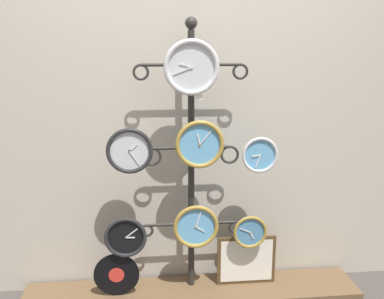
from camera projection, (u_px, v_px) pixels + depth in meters
The scene contains 13 objects.
shop_wall at pixel (189, 82), 2.87m from camera, with size 4.40×0.04×2.80m.
low_shelf at pixel (192, 293), 2.98m from camera, with size 2.20×0.36×0.06m.
display_stand at pixel (191, 200), 2.89m from camera, with size 0.70×0.35×1.79m.
clock_top_center at pixel (191, 67), 2.57m from camera, with size 0.32×0.04×0.32m.
clock_middle_left at pixel (130, 151), 2.65m from camera, with size 0.28×0.04×0.28m.
clock_middle_center at pixel (200, 144), 2.70m from camera, with size 0.30×0.04×0.30m.
clock_middle_right at pixel (260, 155), 2.74m from camera, with size 0.23×0.04×0.23m.
clock_bottom_left at pixel (126, 237), 2.79m from camera, with size 0.27×0.04×0.27m.
clock_bottom_center at pixel (196, 227), 2.83m from camera, with size 0.29×0.04×0.29m.
clock_bottom_right at pixel (250, 232), 2.88m from camera, with size 0.22×0.04×0.22m.
vinyl_record at pixel (117, 275), 2.86m from camera, with size 0.29×0.01×0.29m.
picture_frame at pixel (246, 260), 3.00m from camera, with size 0.39×0.02×0.34m.
price_tag_upper at pixel (199, 97), 2.62m from camera, with size 0.04×0.00×0.03m.
Camera 1 is at (-0.28, -2.30, 1.66)m, focal length 42.00 mm.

